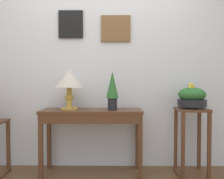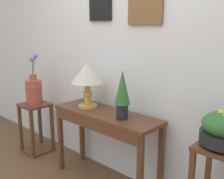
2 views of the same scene
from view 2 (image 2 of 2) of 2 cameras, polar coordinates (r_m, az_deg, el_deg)
name	(u,v)px [view 2 (image 2 of 2)]	position (r m, az deg, el deg)	size (l,w,h in m)	color
back_wall_with_art	(133,44)	(2.64, 4.41, 9.67)	(9.00, 0.13, 2.80)	silver
console_table	(104,124)	(2.63, -1.66, -7.37)	(1.16, 0.37, 0.75)	#56331E
table_lamp	(87,76)	(2.72, -5.30, 2.96)	(0.33, 0.33, 0.46)	gold
potted_plant_on_console	(122,92)	(2.36, 2.22, -0.60)	(0.14, 0.14, 0.44)	black
pedestal_stand_left	(36,128)	(3.56, -15.76, -7.81)	(0.33, 0.33, 0.63)	#56331E
flower_vase_tall_left	(34,89)	(3.42, -16.26, 0.18)	(0.21, 0.21, 0.62)	#9E4733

